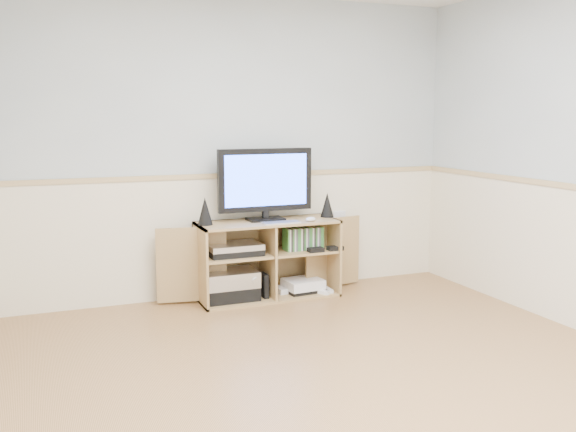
{
  "coord_description": "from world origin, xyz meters",
  "views": [
    {
      "loc": [
        -1.58,
        -2.92,
        1.52
      ],
      "look_at": [
        0.08,
        1.2,
        0.82
      ],
      "focal_mm": 40.0,
      "sensor_mm": 36.0,
      "label": 1
    }
  ],
  "objects_px": {
    "media_cabinet": "(266,257)",
    "keyboard": "(281,223)",
    "monitor": "(265,182)",
    "game_consoles": "(301,286)"
  },
  "relations": [
    {
      "from": "media_cabinet",
      "to": "keyboard",
      "type": "relative_size",
      "value": 5.96
    },
    {
      "from": "keyboard",
      "to": "monitor",
      "type": "bearing_deg",
      "value": 108.69
    },
    {
      "from": "media_cabinet",
      "to": "keyboard",
      "type": "distance_m",
      "value": 0.38
    },
    {
      "from": "media_cabinet",
      "to": "keyboard",
      "type": "xyz_separation_m",
      "value": [
        0.07,
        -0.19,
        0.32
      ]
    },
    {
      "from": "keyboard",
      "to": "game_consoles",
      "type": "bearing_deg",
      "value": 27.7
    },
    {
      "from": "monitor",
      "to": "game_consoles",
      "type": "distance_m",
      "value": 0.95
    },
    {
      "from": "media_cabinet",
      "to": "monitor",
      "type": "bearing_deg",
      "value": -90.0
    },
    {
      "from": "media_cabinet",
      "to": "monitor",
      "type": "height_order",
      "value": "monitor"
    },
    {
      "from": "keyboard",
      "to": "game_consoles",
      "type": "distance_m",
      "value": 0.64
    },
    {
      "from": "monitor",
      "to": "game_consoles",
      "type": "height_order",
      "value": "monitor"
    }
  ]
}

